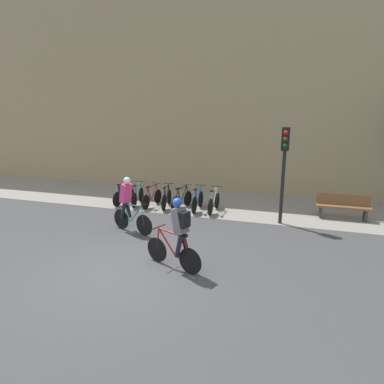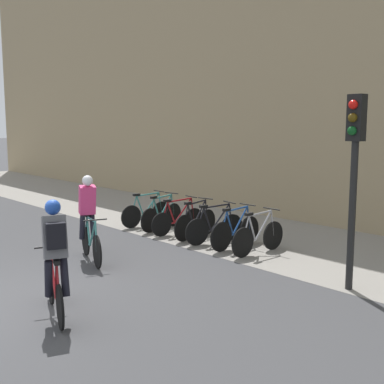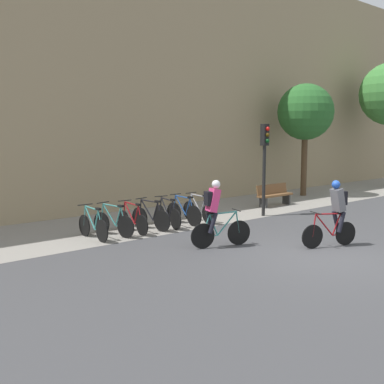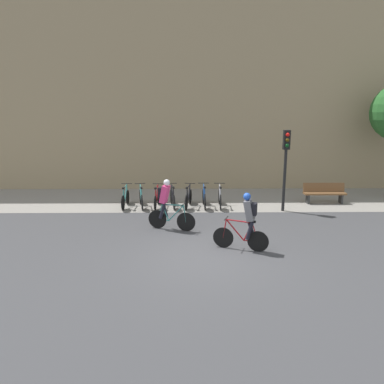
{
  "view_description": "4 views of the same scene",
  "coord_description": "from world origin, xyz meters",
  "px_view_note": "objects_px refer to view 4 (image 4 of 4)",
  "views": [
    {
      "loc": [
        3.51,
        -5.7,
        3.38
      ],
      "look_at": [
        0.36,
        3.98,
        1.07
      ],
      "focal_mm": 28.0,
      "sensor_mm": 36.0,
      "label": 1
    },
    {
      "loc": [
        7.37,
        -2.62,
        2.78
      ],
      "look_at": [
        0.12,
        4.04,
        1.42
      ],
      "focal_mm": 45.0,
      "sensor_mm": 36.0,
      "label": 2
    },
    {
      "loc": [
        -9.85,
        -6.45,
        2.99
      ],
      "look_at": [
        -0.93,
        3.74,
        1.31
      ],
      "focal_mm": 45.0,
      "sensor_mm": 36.0,
      "label": 3
    },
    {
      "loc": [
        -0.56,
        -10.04,
        4.17
      ],
      "look_at": [
        -0.39,
        3.64,
        1.05
      ],
      "focal_mm": 35.0,
      "sensor_mm": 36.0,
      "label": 4
    }
  ],
  "objects_px": {
    "cyclist_grey": "(247,220)",
    "bench": "(324,193)",
    "parked_bike_1": "(141,198)",
    "parked_bike_5": "(204,198)",
    "parked_bike_2": "(157,198)",
    "parked_bike_3": "(173,198)",
    "parked_bike_4": "(188,198)",
    "cyclist_pink": "(167,203)",
    "traffic_light_pole": "(286,155)",
    "parked_bike_6": "(220,198)",
    "parked_bike_0": "(125,198)"
  },
  "relations": [
    {
      "from": "parked_bike_2",
      "to": "parked_bike_3",
      "type": "height_order",
      "value": "parked_bike_3"
    },
    {
      "from": "cyclist_grey",
      "to": "parked_bike_1",
      "type": "xyz_separation_m",
      "value": [
        -3.71,
        4.94,
        -0.55
      ]
    },
    {
      "from": "parked_bike_0",
      "to": "bench",
      "type": "xyz_separation_m",
      "value": [
        8.69,
        0.6,
        0.09
      ]
    },
    {
      "from": "cyclist_grey",
      "to": "parked_bike_2",
      "type": "bearing_deg",
      "value": 121.63
    },
    {
      "from": "parked_bike_2",
      "to": "parked_bike_4",
      "type": "relative_size",
      "value": 1.01
    },
    {
      "from": "cyclist_pink",
      "to": "cyclist_grey",
      "type": "relative_size",
      "value": 1.01
    },
    {
      "from": "cyclist_pink",
      "to": "parked_bike_0",
      "type": "xyz_separation_m",
      "value": [
        -1.92,
        2.95,
        -0.56
      ]
    },
    {
      "from": "parked_bike_1",
      "to": "parked_bike_4",
      "type": "bearing_deg",
      "value": -0.01
    },
    {
      "from": "cyclist_grey",
      "to": "bench",
      "type": "xyz_separation_m",
      "value": [
        4.31,
        5.54,
        -0.47
      ]
    },
    {
      "from": "parked_bike_4",
      "to": "traffic_light_pole",
      "type": "relative_size",
      "value": 0.5
    },
    {
      "from": "cyclist_pink",
      "to": "parked_bike_3",
      "type": "bearing_deg",
      "value": 88.25
    },
    {
      "from": "parked_bike_4",
      "to": "parked_bike_5",
      "type": "distance_m",
      "value": 0.67
    },
    {
      "from": "bench",
      "to": "traffic_light_pole",
      "type": "bearing_deg",
      "value": -149.42
    },
    {
      "from": "parked_bike_0",
      "to": "parked_bike_6",
      "type": "relative_size",
      "value": 1.01
    },
    {
      "from": "parked_bike_2",
      "to": "parked_bike_4",
      "type": "xyz_separation_m",
      "value": [
        1.34,
        0.0,
        0.01
      ]
    },
    {
      "from": "parked_bike_3",
      "to": "bench",
      "type": "relative_size",
      "value": 0.88
    },
    {
      "from": "parked_bike_6",
      "to": "traffic_light_pole",
      "type": "xyz_separation_m",
      "value": [
        2.54,
        -0.66,
        1.9
      ]
    },
    {
      "from": "parked_bike_4",
      "to": "traffic_light_pole",
      "type": "xyz_separation_m",
      "value": [
        3.88,
        -0.66,
        1.9
      ]
    },
    {
      "from": "parked_bike_3",
      "to": "parked_bike_4",
      "type": "distance_m",
      "value": 0.67
    },
    {
      "from": "parked_bike_1",
      "to": "parked_bike_3",
      "type": "relative_size",
      "value": 1.01
    },
    {
      "from": "parked_bike_3",
      "to": "parked_bike_0",
      "type": "bearing_deg",
      "value": -179.96
    },
    {
      "from": "parked_bike_2",
      "to": "bench",
      "type": "distance_m",
      "value": 7.38
    },
    {
      "from": "cyclist_pink",
      "to": "parked_bike_3",
      "type": "relative_size",
      "value": 1.1
    },
    {
      "from": "parked_bike_1",
      "to": "parked_bike_5",
      "type": "distance_m",
      "value": 2.68
    },
    {
      "from": "parked_bike_4",
      "to": "parked_bike_6",
      "type": "bearing_deg",
      "value": 0.01
    },
    {
      "from": "cyclist_grey",
      "to": "parked_bike_4",
      "type": "bearing_deg",
      "value": 109.05
    },
    {
      "from": "parked_bike_6",
      "to": "parked_bike_1",
      "type": "bearing_deg",
      "value": 180.0
    },
    {
      "from": "cyclist_grey",
      "to": "parked_bike_1",
      "type": "height_order",
      "value": "cyclist_grey"
    },
    {
      "from": "parked_bike_1",
      "to": "traffic_light_pole",
      "type": "height_order",
      "value": "traffic_light_pole"
    },
    {
      "from": "cyclist_grey",
      "to": "cyclist_pink",
      "type": "bearing_deg",
      "value": 141.07
    },
    {
      "from": "cyclist_pink",
      "to": "traffic_light_pole",
      "type": "bearing_deg",
      "value": 26.31
    },
    {
      "from": "parked_bike_2",
      "to": "parked_bike_6",
      "type": "distance_m",
      "value": 2.68
    },
    {
      "from": "parked_bike_1",
      "to": "traffic_light_pole",
      "type": "xyz_separation_m",
      "value": [
        5.88,
        -0.66,
        1.9
      ]
    },
    {
      "from": "cyclist_grey",
      "to": "bench",
      "type": "bearing_deg",
      "value": 52.17
    },
    {
      "from": "parked_bike_3",
      "to": "bench",
      "type": "height_order",
      "value": "parked_bike_3"
    },
    {
      "from": "cyclist_grey",
      "to": "parked_bike_5",
      "type": "height_order",
      "value": "cyclist_grey"
    },
    {
      "from": "parked_bike_4",
      "to": "parked_bike_3",
      "type": "bearing_deg",
      "value": 179.92
    },
    {
      "from": "parked_bike_0",
      "to": "parked_bike_4",
      "type": "bearing_deg",
      "value": 0.01
    },
    {
      "from": "cyclist_pink",
      "to": "parked_bike_4",
      "type": "bearing_deg",
      "value": 75.61
    },
    {
      "from": "parked_bike_2",
      "to": "parked_bike_6",
      "type": "height_order",
      "value": "parked_bike_6"
    },
    {
      "from": "parked_bike_0",
      "to": "parked_bike_1",
      "type": "distance_m",
      "value": 0.67
    },
    {
      "from": "parked_bike_0",
      "to": "parked_bike_4",
      "type": "relative_size",
      "value": 1.01
    },
    {
      "from": "parked_bike_2",
      "to": "parked_bike_5",
      "type": "height_order",
      "value": "parked_bike_5"
    },
    {
      "from": "parked_bike_0",
      "to": "parked_bike_5",
      "type": "bearing_deg",
      "value": 0.02
    },
    {
      "from": "cyclist_pink",
      "to": "bench",
      "type": "xyz_separation_m",
      "value": [
        6.77,
        3.55,
        -0.47
      ]
    },
    {
      "from": "parked_bike_2",
      "to": "bench",
      "type": "xyz_separation_m",
      "value": [
        7.35,
        0.6,
        0.09
      ]
    },
    {
      "from": "parked_bike_6",
      "to": "bench",
      "type": "bearing_deg",
      "value": 7.31
    },
    {
      "from": "cyclist_grey",
      "to": "parked_bike_4",
      "type": "height_order",
      "value": "cyclist_grey"
    },
    {
      "from": "parked_bike_5",
      "to": "parked_bike_2",
      "type": "bearing_deg",
      "value": -179.94
    },
    {
      "from": "cyclist_grey",
      "to": "parked_bike_4",
      "type": "xyz_separation_m",
      "value": [
        -1.71,
        4.94,
        -0.55
      ]
    }
  ]
}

